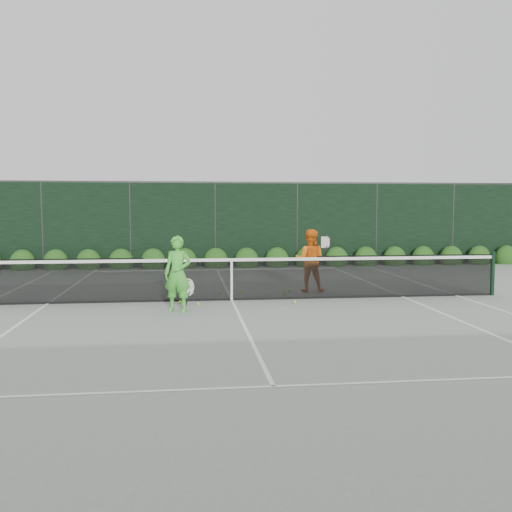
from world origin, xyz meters
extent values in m
plane|color=gray|center=(0.00, 0.00, 0.00)|extent=(80.00, 80.00, 0.00)
cylinder|color=black|center=(6.40, 0.00, 0.54)|extent=(0.10, 0.10, 1.07)
cube|color=black|center=(-4.20, 0.00, 0.51)|extent=(4.40, 0.01, 1.02)
cube|color=black|center=(0.00, 0.00, 0.48)|extent=(4.00, 0.01, 0.96)
cube|color=black|center=(4.20, 0.00, 0.51)|extent=(4.40, 0.01, 1.02)
cube|color=white|center=(0.00, 0.00, 0.94)|extent=(12.80, 0.03, 0.07)
cube|color=black|center=(0.00, 0.00, 0.02)|extent=(12.80, 0.02, 0.04)
cube|color=white|center=(0.00, 0.00, 0.46)|extent=(0.05, 0.03, 0.91)
imported|color=green|center=(-1.21, -1.24, 0.79)|extent=(0.66, 0.54, 1.57)
torus|color=silver|center=(-1.01, -1.14, 0.48)|extent=(0.28, 0.16, 0.30)
cylinder|color=black|center=(-1.01, -1.14, 0.24)|extent=(0.10, 0.03, 0.30)
imported|color=orange|center=(2.09, 1.14, 0.80)|extent=(0.92, 0.80, 1.59)
torus|color=black|center=(2.44, 0.94, 1.28)|extent=(0.30, 0.07, 0.30)
cylinder|color=black|center=(2.44, 0.94, 1.04)|extent=(0.10, 0.03, 0.30)
cube|color=white|center=(5.49, 0.00, 0.01)|extent=(0.06, 23.77, 0.01)
cube|color=white|center=(-4.12, 0.00, 0.01)|extent=(0.06, 23.77, 0.01)
cube|color=white|center=(4.12, 0.00, 0.01)|extent=(0.06, 23.77, 0.01)
cube|color=white|center=(0.00, 11.88, 0.01)|extent=(11.03, 0.06, 0.01)
cube|color=white|center=(0.00, 6.40, 0.01)|extent=(8.23, 0.06, 0.01)
cube|color=white|center=(0.00, -6.40, 0.01)|extent=(8.23, 0.06, 0.01)
cube|color=white|center=(0.00, 0.00, 0.01)|extent=(0.06, 12.80, 0.01)
cube|color=black|center=(0.00, 7.50, 1.50)|extent=(32.00, 0.06, 3.00)
cube|color=#262826|center=(0.00, 7.50, 3.03)|extent=(32.00, 0.06, 0.06)
cylinder|color=#262826|center=(-6.00, 7.50, 1.50)|extent=(0.08, 0.08, 3.00)
cylinder|color=#262826|center=(-3.00, 7.50, 1.50)|extent=(0.08, 0.08, 3.00)
cylinder|color=#262826|center=(0.00, 7.50, 1.50)|extent=(0.08, 0.08, 3.00)
cylinder|color=#262826|center=(3.00, 7.50, 1.50)|extent=(0.08, 0.08, 3.00)
cylinder|color=#262826|center=(6.00, 7.50, 1.50)|extent=(0.08, 0.08, 3.00)
cylinder|color=#262826|center=(9.00, 7.50, 1.50)|extent=(0.08, 0.08, 3.00)
ellipsoid|color=#19390F|center=(-6.60, 7.15, 0.23)|extent=(0.86, 0.65, 0.94)
ellipsoid|color=#19390F|center=(-5.50, 7.15, 0.23)|extent=(0.86, 0.65, 0.94)
ellipsoid|color=#19390F|center=(-4.40, 7.15, 0.23)|extent=(0.86, 0.65, 0.94)
ellipsoid|color=#19390F|center=(-3.30, 7.15, 0.23)|extent=(0.86, 0.65, 0.94)
ellipsoid|color=#19390F|center=(-2.20, 7.15, 0.23)|extent=(0.86, 0.65, 0.94)
ellipsoid|color=#19390F|center=(-1.10, 7.15, 0.23)|extent=(0.86, 0.65, 0.94)
ellipsoid|color=#19390F|center=(0.00, 7.15, 0.23)|extent=(0.86, 0.65, 0.94)
ellipsoid|color=#19390F|center=(1.10, 7.15, 0.23)|extent=(0.86, 0.65, 0.94)
ellipsoid|color=#19390F|center=(2.20, 7.15, 0.23)|extent=(0.86, 0.65, 0.94)
ellipsoid|color=#19390F|center=(3.30, 7.15, 0.23)|extent=(0.86, 0.65, 0.94)
ellipsoid|color=#19390F|center=(4.40, 7.15, 0.23)|extent=(0.86, 0.65, 0.94)
ellipsoid|color=#19390F|center=(5.50, 7.15, 0.23)|extent=(0.86, 0.65, 0.94)
ellipsoid|color=#19390F|center=(6.60, 7.15, 0.23)|extent=(0.86, 0.65, 0.94)
ellipsoid|color=#19390F|center=(7.70, 7.15, 0.23)|extent=(0.86, 0.65, 0.94)
ellipsoid|color=#19390F|center=(8.80, 7.15, 0.23)|extent=(0.86, 0.65, 0.94)
ellipsoid|color=#19390F|center=(9.90, 7.15, 0.23)|extent=(0.86, 0.65, 0.94)
ellipsoid|color=#19390F|center=(11.00, 7.15, 0.23)|extent=(0.86, 0.65, 0.94)
sphere|color=#B3E533|center=(0.31, 1.10, 0.03)|extent=(0.07, 0.07, 0.07)
sphere|color=#B3E533|center=(1.57, 1.15, 0.03)|extent=(0.07, 0.07, 0.07)
sphere|color=#B3E533|center=(-1.18, -0.28, 0.03)|extent=(0.07, 0.07, 0.07)
sphere|color=#B3E533|center=(-0.21, 1.06, 0.03)|extent=(0.07, 0.07, 0.07)
sphere|color=#B3E533|center=(-0.79, -0.59, 0.03)|extent=(0.07, 0.07, 0.07)
sphere|color=#B3E533|center=(1.38, -0.59, 0.03)|extent=(0.07, 0.07, 0.07)
sphere|color=#B3E533|center=(1.36, 0.70, 0.03)|extent=(0.07, 0.07, 0.07)
camera|label=1|loc=(-1.02, -13.03, 2.17)|focal=40.00mm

